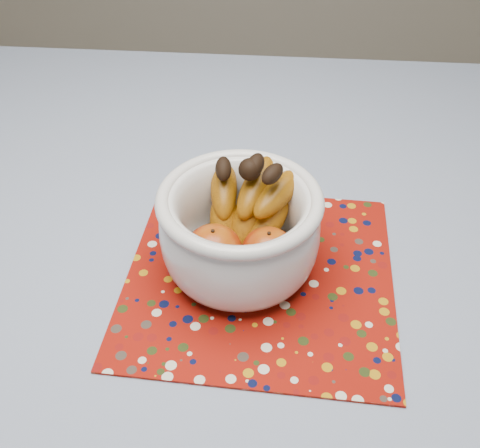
% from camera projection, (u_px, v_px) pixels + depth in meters
% --- Properties ---
extents(table, '(1.20, 1.20, 0.75)m').
position_uv_depth(table, '(201.00, 279.00, 0.91)').
color(table, brown).
rests_on(table, ground).
extents(tablecloth, '(1.32, 1.32, 0.01)m').
position_uv_depth(tablecloth, '(198.00, 243.00, 0.86)').
color(tablecloth, slate).
rests_on(tablecloth, table).
extents(placemat, '(0.39, 0.39, 0.00)m').
position_uv_depth(placemat, '(260.00, 275.00, 0.80)').
color(placemat, maroon).
rests_on(placemat, tablecloth).
extents(fruit_bowl, '(0.23, 0.23, 0.17)m').
position_uv_depth(fruit_bowl, '(244.00, 222.00, 0.76)').
color(fruit_bowl, silver).
rests_on(fruit_bowl, placemat).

